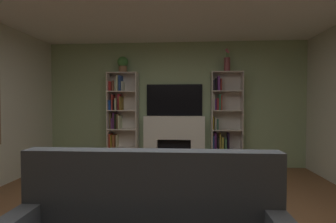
% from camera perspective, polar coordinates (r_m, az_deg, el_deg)
% --- Properties ---
extents(wall_back_accent, '(5.48, 0.06, 2.60)m').
position_cam_1_polar(wall_back_accent, '(5.54, 1.44, 1.56)').
color(wall_back_accent, '#97B082').
rests_on(wall_back_accent, ground_plane).
extents(fireplace, '(1.35, 0.53, 1.06)m').
position_cam_1_polar(fireplace, '(5.45, 1.35, -6.25)').
color(fireplace, white).
rests_on(fireplace, ground_plane).
extents(tv, '(1.16, 0.06, 0.65)m').
position_cam_1_polar(tv, '(5.48, 1.40, 2.50)').
color(tv, black).
rests_on(tv, fireplace).
extents(bookshelf_left, '(0.62, 0.31, 1.96)m').
position_cam_1_polar(bookshelf_left, '(5.58, -10.36, -1.63)').
color(bookshelf_left, silver).
rests_on(bookshelf_left, ground_plane).
extents(bookshelf_right, '(0.62, 0.28, 1.96)m').
position_cam_1_polar(bookshelf_right, '(5.46, 11.87, -2.46)').
color(bookshelf_right, beige).
rests_on(bookshelf_right, ground_plane).
extents(potted_plant, '(0.22, 0.22, 0.33)m').
position_cam_1_polar(potted_plant, '(5.58, -9.81, 10.18)').
color(potted_plant, '#9C6F4F').
rests_on(potted_plant, bookshelf_left).
extents(vase_with_flowers, '(0.12, 0.12, 0.46)m').
position_cam_1_polar(vase_with_flowers, '(5.47, 12.73, 10.18)').
color(vase_with_flowers, brown).
rests_on(vase_with_flowers, bookshelf_right).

